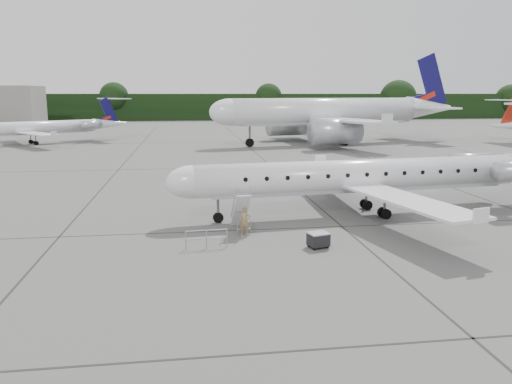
{
  "coord_description": "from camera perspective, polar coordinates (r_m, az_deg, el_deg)",
  "views": [
    {
      "loc": [
        -12.61,
        -26.28,
        8.16
      ],
      "look_at": [
        -8.57,
        2.96,
        2.3
      ],
      "focal_mm": 35.0,
      "sensor_mm": 36.0,
      "label": 1
    }
  ],
  "objects": [
    {
      "name": "passenger",
      "position": [
        28.91,
        -1.28,
        -3.37
      ],
      "size": [
        0.72,
        0.56,
        1.75
      ],
      "primitive_type": "imported",
      "rotation": [
        0.0,
        0.0,
        -0.24
      ],
      "color": "olive",
      "rests_on": "ground"
    },
    {
      "name": "bg_narrowbody",
      "position": [
        82.38,
        7.92,
        10.58
      ],
      "size": [
        46.62,
        37.91,
        14.77
      ],
      "primitive_type": null,
      "rotation": [
        0.0,
        0.0,
        0.22
      ],
      "color": "silver",
      "rests_on": "ground"
    },
    {
      "name": "ground",
      "position": [
        30.27,
        17.15,
        -4.92
      ],
      "size": [
        320.0,
        320.0,
        0.0
      ],
      "primitive_type": "plane",
      "color": "#585856",
      "rests_on": "ground"
    },
    {
      "name": "treeline",
      "position": [
        156.85,
        -3.3,
        9.69
      ],
      "size": [
        260.0,
        4.0,
        8.0
      ],
      "primitive_type": "cube",
      "color": "black",
      "rests_on": "ground"
    },
    {
      "name": "main_regional_jet",
      "position": [
        34.34,
        12.11,
        3.63
      ],
      "size": [
        31.36,
        23.99,
        7.54
      ],
      "primitive_type": null,
      "rotation": [
        0.0,
        0.0,
        0.1
      ],
      "color": "silver",
      "rests_on": "ground"
    },
    {
      "name": "baggage_cart",
      "position": [
        27.07,
        7.14,
        -5.43
      ],
      "size": [
        1.21,
        1.07,
        0.89
      ],
      "primitive_type": null,
      "rotation": [
        0.0,
        0.0,
        0.27
      ],
      "color": "black",
      "rests_on": "ground"
    },
    {
      "name": "airstair",
      "position": [
        29.97,
        -1.77,
        -2.25
      ],
      "size": [
        1.05,
        2.15,
        2.36
      ],
      "primitive_type": null,
      "rotation": [
        0.0,
        0.0,
        0.1
      ],
      "color": "silver",
      "rests_on": "ground"
    },
    {
      "name": "safety_railing",
      "position": [
        26.84,
        -5.68,
        -5.41
      ],
      "size": [
        2.2,
        0.26,
        1.0
      ],
      "primitive_type": null,
      "rotation": [
        0.0,
        0.0,
        0.08
      ],
      "color": "#919499",
      "rests_on": "ground"
    },
    {
      "name": "bg_regional_left",
      "position": [
        88.36,
        -24.91,
        7.31
      ],
      "size": [
        34.85,
        32.29,
        7.44
      ],
      "primitive_type": null,
      "rotation": [
        0.0,
        0.0,
        0.56
      ],
      "color": "silver",
      "rests_on": "ground"
    }
  ]
}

